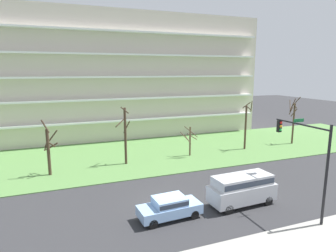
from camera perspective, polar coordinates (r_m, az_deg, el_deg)
ground at (r=23.46m, az=0.48°, el=-14.98°), size 160.00×160.00×0.00m
grass_lawn_strip at (r=36.00m, az=-7.75°, el=-5.73°), size 80.00×16.00×0.08m
apartment_building at (r=47.96m, az=-11.87°, el=9.45°), size 47.73×12.27×18.59m
tree_far_left at (r=30.84m, az=-22.16°, el=-4.28°), size 1.48×1.69×5.65m
tree_left at (r=32.09m, az=-8.32°, el=-1.68°), size 1.64×1.60×6.46m
tree_center at (r=35.14m, az=4.24°, el=-2.72°), size 1.72×1.65×3.83m
tree_right at (r=39.16m, az=14.91°, el=0.15°), size 1.18×1.64×6.45m
tree_far_right at (r=44.34m, az=23.16°, el=1.13°), size 1.69×1.32×6.64m
sedan_blue_near_left at (r=21.12m, az=0.31°, el=-15.41°), size 4.49×2.03×1.57m
van_silver_center_left at (r=23.54m, az=14.21°, el=-11.52°), size 5.28×2.23×2.36m
traffic_signal_mast at (r=22.31m, az=25.64°, el=-4.71°), size 0.90×4.91×6.87m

